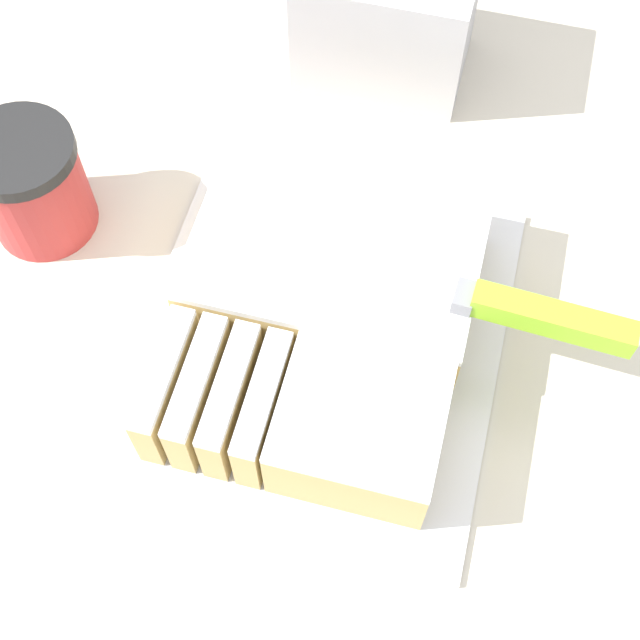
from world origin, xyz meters
The scene contains 7 objects.
ground_plane centered at (0.00, 0.00, 0.00)m, with size 8.00×8.00×0.00m, color #4C4742.
countertop centered at (0.00, 0.00, 0.48)m, with size 1.40×1.10×0.96m.
cake_board centered at (-0.05, 0.05, 0.96)m, with size 0.31×0.35×0.01m.
cake centered at (-0.05, 0.06, 1.00)m, with size 0.24×0.28×0.07m.
knife centered at (0.09, 0.07, 1.04)m, with size 0.35×0.04×0.02m.
coffee_cup centered at (-0.33, 0.11, 1.01)m, with size 0.10×0.10×0.11m.
storage_box centered at (-0.07, 0.38, 1.02)m, with size 0.17×0.12×0.13m.
Camera 1 is at (0.03, -0.29, 1.64)m, focal length 50.00 mm.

